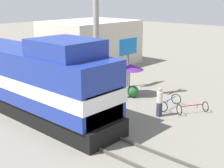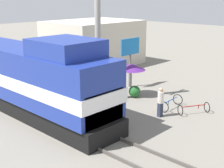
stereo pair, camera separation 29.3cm
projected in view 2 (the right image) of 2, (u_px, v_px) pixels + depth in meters
ground_plane at (63, 125)px, 16.50m from camera, size 120.00×120.00×0.00m
rail_near at (52, 128)px, 15.98m from camera, size 0.08×43.04×0.15m
rail_far at (74, 120)px, 16.98m from camera, size 0.08×43.04×0.15m
locomotive at (24, 77)px, 18.30m from camera, size 2.90×14.74×4.60m
utility_pole at (98, 27)px, 19.06m from camera, size 1.80×0.37×9.35m
vendor_umbrella at (132, 67)px, 20.78m from camera, size 1.87×1.87×2.25m
billboard_sign at (130, 50)px, 22.71m from camera, size 1.98×0.12×3.64m
shrub_cluster at (135, 91)px, 20.95m from camera, size 0.79×0.79×0.79m
person_bystander at (160, 101)px, 17.42m from camera, size 0.34×0.34×1.70m
bicycle at (171, 103)px, 18.85m from camera, size 1.85×0.81×0.68m
bicycle_spare at (194, 108)px, 17.99m from camera, size 1.85×1.43×0.62m
building_block_distant at (94, 43)px, 30.55m from camera, size 8.46×6.42×4.28m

